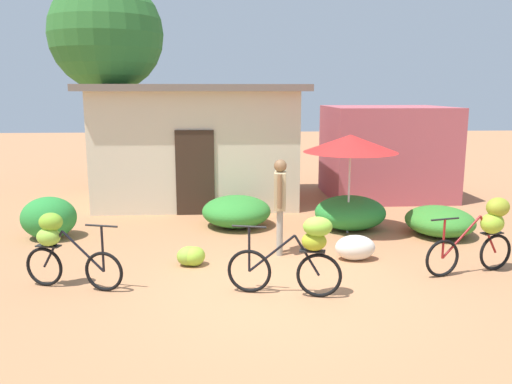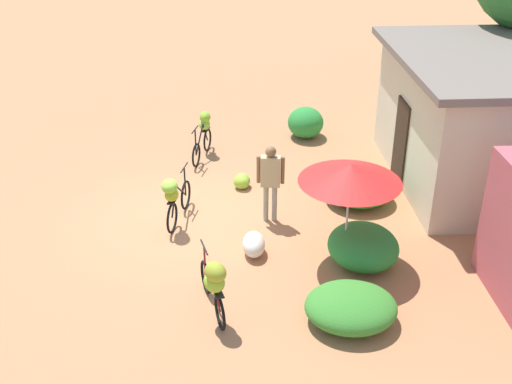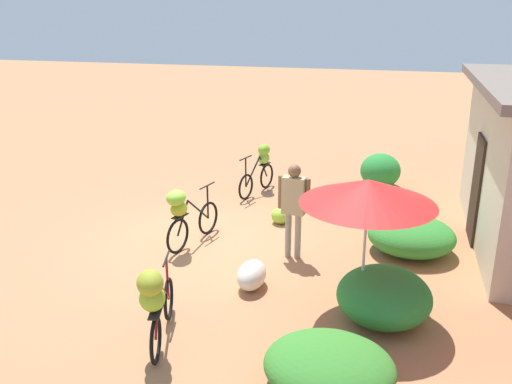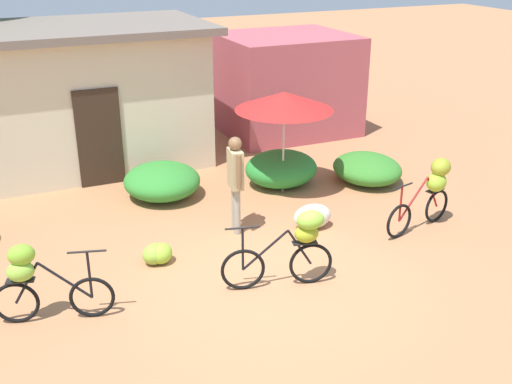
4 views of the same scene
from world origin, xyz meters
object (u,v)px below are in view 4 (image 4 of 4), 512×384
Objects in this scene: shop_pink at (285,84)px; produce_sack at (312,216)px; bicycle_near_pile at (295,242)px; bicycle_center_loaded at (432,187)px; banana_pile_on_ground at (158,254)px; person_vendor at (235,175)px; market_umbrella at (284,101)px; building_low at (83,95)px; bicycle_leftmost at (36,278)px.

produce_sack is (-2.21, -5.52, -1.01)m from shop_pink.
bicycle_center_loaded is (3.09, 0.81, 0.05)m from bicycle_near_pile.
banana_pile_on_ground is 1.87m from person_vendor.
market_umbrella reaches higher than person_vendor.
bicycle_near_pile reaches higher than produce_sack.
market_umbrella is at bearing 80.69° from produce_sack.
building_low is 5.41m from banana_pile_on_ground.
building_low is 7.66m from bicycle_center_loaded.
bicycle_leftmost is 4.81m from produce_sack.
person_vendor reaches higher than bicycle_near_pile.
bicycle_near_pile is at bearing -115.53° from shop_pink.
shop_pink is at bearing 87.32° from bicycle_center_loaded.
bicycle_near_pile reaches higher than bicycle_leftmost.
bicycle_leftmost is at bearing -136.57° from shop_pink.
building_low reaches higher than produce_sack.
bicycle_leftmost is (-4.97, -2.75, -1.20)m from market_umbrella.
shop_pink is 1.86× the size of person_vendor.
produce_sack is 0.41× the size of person_vendor.
produce_sack is (2.92, -5.11, -1.32)m from building_low.
building_low is at bearing 73.95° from bicycle_leftmost.
bicycle_leftmost is at bearing -157.21° from person_vendor.
bicycle_leftmost is 0.95× the size of bicycle_near_pile.
banana_pile_on_ground is at bearing -149.25° from market_umbrella.
banana_pile_on_ground is (-4.74, 0.65, -0.58)m from bicycle_center_loaded.
building_low is 6.96m from bicycle_near_pile.
market_umbrella is 3.99m from banana_pile_on_ground.
building_low is 7.80× the size of produce_sack.
banana_pile_on_ground is at bearing 172.25° from bicycle_center_loaded.
produce_sack is (2.82, 0.12, 0.06)m from banana_pile_on_ground.
bicycle_near_pile is at bearing -75.32° from building_low.
bicycle_near_pile is 3.20m from bicycle_center_loaded.
building_low reaches higher than shop_pink.
bicycle_leftmost is 6.61m from bicycle_center_loaded.
market_umbrella is 1.18× the size of person_vendor.
person_vendor is at bearing -70.60° from building_low.
banana_pile_on_ground is at bearing -177.62° from produce_sack.
market_umbrella reaches higher than produce_sack.
bicycle_near_pile is at bearing -165.30° from bicycle_center_loaded.
shop_pink is 4.30m from market_umbrella.
shop_pink is at bearing 64.47° from bicycle_near_pile.
shop_pink is 1.98× the size of bicycle_near_pile.
bicycle_center_loaded is at bearing -92.68° from shop_pink.
bicycle_leftmost is at bearing -167.79° from produce_sack.
bicycle_near_pile is 2.02m from produce_sack.
bicycle_near_pile is (1.75, -6.69, -0.84)m from building_low.
banana_pile_on_ground is (1.86, 0.90, -0.49)m from bicycle_leftmost.
produce_sack is at bearing 12.21° from bicycle_leftmost.
building_low is 8.88× the size of banana_pile_on_ground.
person_vendor is at bearing 22.79° from bicycle_leftmost.
building_low is 5.00m from person_vendor.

